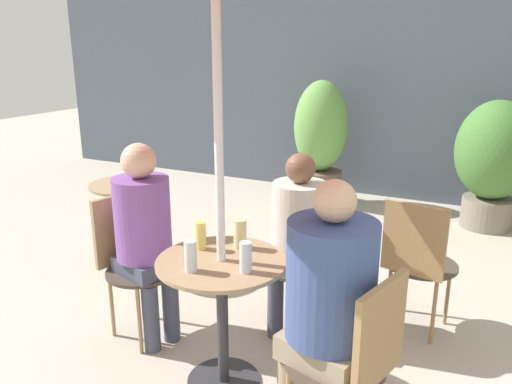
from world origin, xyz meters
The scene contains 16 objects.
storefront_wall centered at (0.00, 3.86, 1.50)m, with size 10.00×0.06×3.00m.
cafe_table_near centered at (-0.22, -0.01, 0.52)m, with size 0.66×0.66×0.72m.
cafe_table_far centered at (-1.58, 0.93, 0.50)m, with size 0.61×0.61×0.72m.
bistro_chair_0 centered at (0.54, -0.23, 0.53)m, with size 0.47×0.45×0.88m.
bistro_chair_1 centered at (-0.01, 0.75, 0.53)m, with size 0.45×0.47×0.88m.
bistro_chair_2 centered at (-0.98, 0.20, 0.53)m, with size 0.47×0.45×0.88m.
bistro_chair_4 centered at (0.61, 0.92, 0.53)m, with size 0.44×0.46×0.88m.
seated_person_0 centered at (0.39, -0.18, 0.73)m, with size 0.43×0.40×1.25m.
seated_person_1 centered at (-0.05, 0.60, 0.69)m, with size 0.35×0.37×1.16m.
seated_person_2 centered at (-0.83, 0.16, 0.73)m, with size 0.37×0.35×1.23m.
beer_glass_0 centered at (-0.21, 0.17, 0.79)m, with size 0.07×0.07×0.16m.
beer_glass_1 centered at (-0.39, 0.07, 0.79)m, with size 0.06×0.06×0.15m.
beer_glass_2 centered at (-0.29, -0.18, 0.79)m, with size 0.06×0.06×0.15m.
beer_glass_3 centered at (-0.05, -0.08, 0.79)m, with size 0.06×0.06×0.15m.
potted_plant_0 centered at (-0.82, 3.28, 0.73)m, with size 0.59×0.59×1.39m.
potted_plant_1 centered at (0.96, 3.22, 0.71)m, with size 0.74×0.74×1.26m.
Camera 1 is at (0.94, -2.01, 1.75)m, focal length 35.00 mm.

